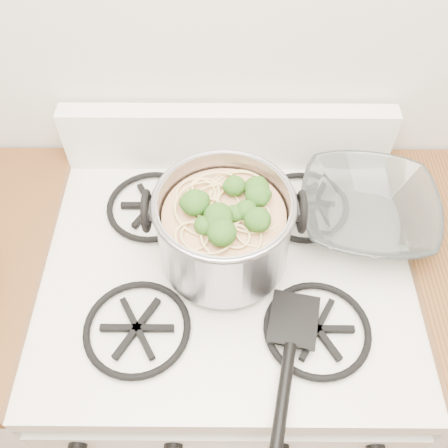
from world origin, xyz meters
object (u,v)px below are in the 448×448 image
stock_pot (224,230)px  glass_bowl (365,216)px  gas_range (226,355)px  spatula (294,318)px

stock_pot → glass_bowl: stock_pot is taller
gas_range → spatula: spatula is taller
stock_pot → glass_bowl: size_ratio=2.56×
gas_range → glass_bowl: size_ratio=7.97×
spatula → gas_range: bearing=144.5°
glass_bowl → gas_range: bearing=-160.4°
spatula → glass_bowl: size_ratio=2.67×
stock_pot → glass_bowl: bearing=16.6°
stock_pot → glass_bowl: 0.32m
gas_range → spatula: 0.53m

